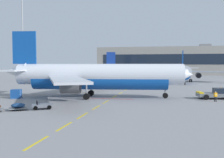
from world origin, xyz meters
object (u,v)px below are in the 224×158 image
object	(u,v)px
airliner_foreground	(96,76)
pushback_tug	(216,94)
baggage_train	(6,107)
airliner_mid_left	(184,71)
catering_truck	(62,81)
uld_cargo_container	(16,94)
airliner_far_center	(138,69)
apron_light_mast_near	(23,28)
ground_crew_worker	(215,96)

from	to	relation	value
airliner_foreground	pushback_tug	size ratio (longest dim) A/B	5.43
baggage_train	airliner_mid_left	bearing A→B (deg)	67.46
catering_truck	uld_cargo_container	bearing A→B (deg)	-88.90
airliner_far_center	apron_light_mast_near	world-z (taller)	apron_light_mast_near
pushback_tug	catering_truck	size ratio (longest dim) A/B	0.87
ground_crew_worker	uld_cargo_container	size ratio (longest dim) A/B	0.89
baggage_train	ground_crew_worker	world-z (taller)	ground_crew_worker
airliner_mid_left	apron_light_mast_near	size ratio (longest dim) A/B	1.07
pushback_tug	uld_cargo_container	xyz separation A→B (m)	(-35.14, -6.98, -0.10)
airliner_far_center	uld_cargo_container	size ratio (longest dim) A/B	17.38
airliner_mid_left	baggage_train	distance (m)	66.44
airliner_foreground	pushback_tug	xyz separation A→B (m)	(21.19, 3.12, -3.05)
uld_cargo_container	airliner_far_center	bearing A→B (deg)	81.78
airliner_mid_left	catering_truck	distance (m)	42.28
airliner_foreground	baggage_train	xyz separation A→B (m)	(-7.90, -15.79, -3.42)
baggage_train	airliner_far_center	bearing A→B (deg)	86.41
airliner_mid_left	ground_crew_worker	bearing A→B (deg)	-86.35
airliner_mid_left	catering_truck	bearing A→B (deg)	-139.07
baggage_train	ground_crew_worker	size ratio (longest dim) A/B	6.23
catering_truck	apron_light_mast_near	xyz separation A→B (m)	(-20.59, 16.04, 16.28)
airliner_far_center	baggage_train	world-z (taller)	airliner_far_center
baggage_train	uld_cargo_container	size ratio (longest dim) A/B	5.52
pushback_tug	baggage_train	xyz separation A→B (m)	(-29.09, -18.91, -0.37)
ground_crew_worker	airliner_mid_left	bearing A→B (deg)	93.65
uld_cargo_container	ground_crew_worker	bearing A→B (deg)	5.17
pushback_tug	apron_light_mast_near	size ratio (longest dim) A/B	0.22
catering_truck	airliner_far_center	bearing A→B (deg)	78.57
airliner_mid_left	airliner_foreground	bearing A→B (deg)	-111.08
airliner_foreground	pushback_tug	distance (m)	21.64
pushback_tug	uld_cargo_container	bearing A→B (deg)	-168.77
catering_truck	ground_crew_worker	bearing A→B (deg)	-28.07
uld_cargo_container	apron_light_mast_near	distance (m)	46.47
airliner_mid_left	uld_cargo_container	bearing A→B (deg)	-122.53
ground_crew_worker	uld_cargo_container	xyz separation A→B (m)	(-34.44, -3.12, -0.16)
airliner_far_center	ground_crew_worker	world-z (taller)	airliner_far_center
pushback_tug	ground_crew_worker	distance (m)	3.92
pushback_tug	apron_light_mast_near	distance (m)	66.26
ground_crew_worker	uld_cargo_container	distance (m)	34.58
catering_truck	ground_crew_worker	distance (m)	39.51
baggage_train	uld_cargo_container	world-z (taller)	uld_cargo_container
catering_truck	baggage_train	world-z (taller)	catering_truck
catering_truck	uld_cargo_container	size ratio (longest dim) A/B	3.85
catering_truck	apron_light_mast_near	distance (m)	30.77
airliner_foreground	baggage_train	world-z (taller)	airliner_foreground
uld_cargo_container	apron_light_mast_near	bearing A→B (deg)	119.10
uld_cargo_container	airliner_mid_left	bearing A→B (deg)	57.47
ground_crew_worker	baggage_train	bearing A→B (deg)	-152.07
airliner_foreground	catering_truck	xyz separation A→B (m)	(-14.37, 17.84, -2.30)
catering_truck	uld_cargo_container	world-z (taller)	catering_truck
airliner_mid_left	uld_cargo_container	world-z (taller)	airliner_mid_left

